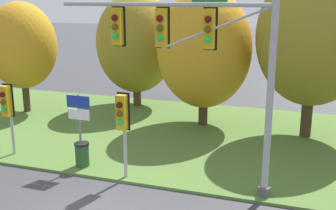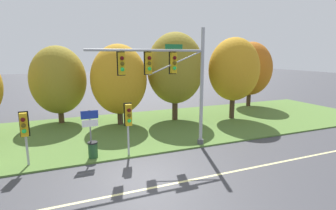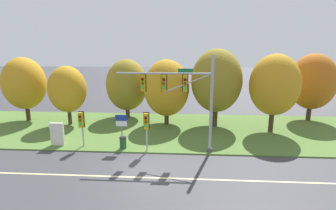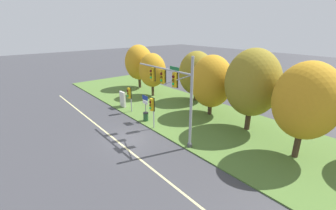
% 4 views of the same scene
% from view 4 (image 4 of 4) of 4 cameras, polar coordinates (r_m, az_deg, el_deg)
% --- Properties ---
extents(ground_plane, '(160.00, 160.00, 0.00)m').
position_cam_4_polar(ground_plane, '(20.90, -9.69, -8.17)').
color(ground_plane, '#3D3D42').
extents(lane_stripe, '(36.00, 0.16, 0.01)m').
position_cam_4_polar(lane_stripe, '(20.42, -12.63, -9.07)').
color(lane_stripe, beige).
rests_on(lane_stripe, ground).
extents(grass_verge, '(48.00, 11.50, 0.10)m').
position_cam_4_polar(grass_verge, '(25.52, 6.49, -2.66)').
color(grass_verge, '#517533').
rests_on(grass_verge, ground).
extents(traffic_signal_mast, '(7.25, 0.49, 7.43)m').
position_cam_4_polar(traffic_signal_mast, '(18.79, 1.29, 4.57)').
color(traffic_signal_mast, '#9EA0A5').
rests_on(traffic_signal_mast, grass_verge).
extents(pedestrian_signal_near_kerb, '(0.46, 0.55, 2.95)m').
position_cam_4_polar(pedestrian_signal_near_kerb, '(26.01, -9.76, 2.65)').
color(pedestrian_signal_near_kerb, '#9EA0A5').
rests_on(pedestrian_signal_near_kerb, grass_verge).
extents(pedestrian_signal_further_along, '(0.46, 0.55, 3.13)m').
position_cam_4_polar(pedestrian_signal_further_along, '(21.37, -4.06, -0.37)').
color(pedestrian_signal_further_along, '#9EA0A5').
rests_on(pedestrian_signal_further_along, grass_verge).
extents(route_sign_post, '(0.95, 0.08, 2.79)m').
position_cam_4_polar(route_sign_post, '(23.41, -5.78, 0.43)').
color(route_sign_post, slate).
rests_on(route_sign_post, grass_verge).
extents(tree_nearest_road, '(4.38, 4.38, 6.81)m').
position_cam_4_polar(tree_nearest_road, '(36.44, -7.41, 10.67)').
color(tree_nearest_road, '#423021').
rests_on(tree_nearest_road, grass_verge).
extents(tree_left_of_mast, '(3.75, 3.75, 6.03)m').
position_cam_4_polar(tree_left_of_mast, '(31.71, -4.00, 8.79)').
color(tree_left_of_mast, '#423021').
rests_on(tree_left_of_mast, grass_verge).
extents(tree_behind_signpost, '(4.56, 4.56, 6.54)m').
position_cam_4_polar(tree_behind_signpost, '(29.81, 7.21, 8.02)').
color(tree_behind_signpost, '#4C3823').
rests_on(tree_behind_signpost, grass_verge).
extents(tree_mid_verge, '(4.59, 4.59, 6.67)m').
position_cam_4_polar(tree_mid_verge, '(25.00, 11.01, 5.88)').
color(tree_mid_verge, '#423021').
rests_on(tree_mid_verge, grass_verge).
extents(tree_tall_centre, '(4.98, 4.98, 7.73)m').
position_cam_4_polar(tree_tall_centre, '(21.89, 20.67, 5.27)').
color(tree_tall_centre, '#423021').
rests_on(tree_tall_centre, grass_verge).
extents(tree_right_far, '(4.51, 4.51, 7.32)m').
position_cam_4_polar(tree_right_far, '(18.58, 31.69, 0.84)').
color(tree_right_far, '#423021').
rests_on(tree_right_far, grass_verge).
extents(info_kiosk, '(1.10, 0.24, 1.90)m').
position_cam_4_polar(info_kiosk, '(28.30, -11.44, 1.43)').
color(info_kiosk, silver).
rests_on(info_kiosk, grass_verge).
extents(trash_bin, '(0.56, 0.56, 0.93)m').
position_cam_4_polar(trash_bin, '(23.83, -5.66, -2.91)').
color(trash_bin, '#234C28').
rests_on(trash_bin, grass_verge).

